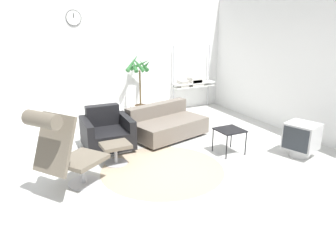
# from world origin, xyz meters

# --- Properties ---
(ground_plane) EXTENTS (12.00, 12.00, 0.00)m
(ground_plane) POSITION_xyz_m (0.00, 0.00, 0.00)
(ground_plane) COLOR silver
(wall_back) EXTENTS (12.00, 0.09, 2.80)m
(wall_back) POSITION_xyz_m (-0.00, 2.79, 1.40)
(wall_back) COLOR white
(wall_back) RESTS_ON ground_plane
(wall_right) EXTENTS (0.06, 12.00, 2.80)m
(wall_right) POSITION_xyz_m (2.93, 0.00, 1.40)
(wall_right) COLOR white
(wall_right) RESTS_ON ground_plane
(round_rug) EXTENTS (1.91, 1.91, 0.01)m
(round_rug) POSITION_xyz_m (-0.22, -0.33, 0.00)
(round_rug) COLOR tan
(round_rug) RESTS_ON ground_plane
(lounge_chair) EXTENTS (1.09, 0.97, 1.20)m
(lounge_chair) POSITION_xyz_m (-1.67, -0.40, 0.67)
(lounge_chair) COLOR #BCBCC1
(lounge_chair) RESTS_ON ground_plane
(ottoman) EXTENTS (0.45, 0.38, 0.35)m
(ottoman) POSITION_xyz_m (-0.79, 0.20, 0.25)
(ottoman) COLOR #BCBCC1
(ottoman) RESTS_ON ground_plane
(armchair_red) EXTENTS (0.88, 0.86, 0.73)m
(armchair_red) POSITION_xyz_m (-0.71, 0.92, 0.27)
(armchair_red) COLOR silver
(armchair_red) RESTS_ON ground_plane
(couch_low) EXTENTS (1.59, 1.19, 0.62)m
(couch_low) POSITION_xyz_m (0.51, 0.98, 0.23)
(couch_low) COLOR black
(couch_low) RESTS_ON ground_plane
(side_table) EXTENTS (0.44, 0.44, 0.43)m
(side_table) POSITION_xyz_m (1.09, -0.26, 0.39)
(side_table) COLOR black
(side_table) RESTS_ON ground_plane
(crt_television) EXTENTS (0.58, 0.60, 0.58)m
(crt_television) POSITION_xyz_m (2.09, -0.92, 0.32)
(crt_television) COLOR #B7B7B7
(crt_television) RESTS_ON ground_plane
(potted_plant) EXTENTS (0.64, 0.57, 1.47)m
(potted_plant) POSITION_xyz_m (0.54, 2.39, 0.63)
(potted_plant) COLOR silver
(potted_plant) RESTS_ON ground_plane
(shelf_unit) EXTENTS (1.10, 0.28, 1.60)m
(shelf_unit) POSITION_xyz_m (2.05, 2.56, 0.69)
(shelf_unit) COLOR #BCBCC1
(shelf_unit) RESTS_ON ground_plane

